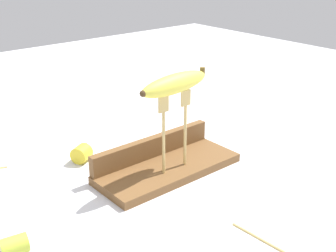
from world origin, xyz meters
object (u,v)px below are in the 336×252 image
at_px(banana_chunk_near, 82,153).
at_px(banana_chunk_far, 14,246).
at_px(fork_fallen_far, 284,251).
at_px(fork_stand_center, 175,125).
at_px(banana_raised_center, 175,84).

relative_size(banana_chunk_near, banana_chunk_far, 1.08).
bearing_deg(fork_fallen_far, banana_chunk_far, 140.36).
relative_size(fork_stand_center, banana_chunk_near, 3.24).
bearing_deg(banana_raised_center, banana_chunk_near, 121.65).
bearing_deg(fork_fallen_far, banana_raised_center, 84.07).
xyz_separation_m(fork_fallen_far, banana_chunk_far, (-0.37, 0.30, 0.01)).
relative_size(fork_stand_center, banana_chunk_far, 3.48).
bearing_deg(fork_fallen_far, fork_stand_center, 84.07).
height_order(fork_stand_center, banana_chunk_far, fork_stand_center).
distance_m(banana_raised_center, banana_chunk_near, 0.32).
distance_m(fork_fallen_far, banana_chunk_far, 0.48).
distance_m(banana_chunk_near, banana_chunk_far, 0.36).
distance_m(banana_raised_center, banana_chunk_far, 0.45).
bearing_deg(fork_stand_center, banana_chunk_far, -175.29).
distance_m(fork_fallen_far, banana_chunk_near, 0.55).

